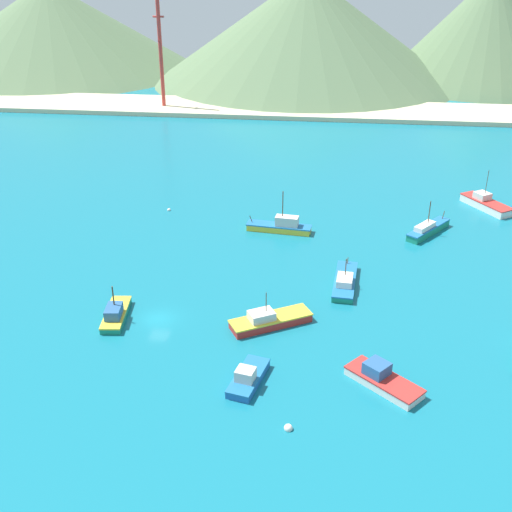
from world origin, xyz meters
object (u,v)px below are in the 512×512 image
object	(u,v)px
buoy_1	(288,428)
fishing_boat_1	(486,203)
fishing_boat_7	(382,379)
fishing_boat_10	(345,281)
fishing_boat_2	(248,378)
radio_tower	(161,53)
fishing_boat_0	(281,226)
buoy_0	(169,210)
fishing_boat_4	(428,229)
fishing_boat_6	(115,314)
fishing_boat_8	(269,320)

from	to	relation	value
buoy_1	fishing_boat_1	bearing A→B (deg)	63.06
fishing_boat_7	fishing_boat_10	distance (m)	22.36
fishing_boat_1	fishing_boat_2	xyz separation A→B (m)	(-36.53, -55.22, -0.18)
fishing_boat_1	fishing_boat_10	bearing A→B (deg)	-128.88
radio_tower	fishing_boat_0	bearing A→B (deg)	-63.40
fishing_boat_10	buoy_0	world-z (taller)	fishing_boat_10
fishing_boat_4	buoy_0	size ratio (longest dim) A/B	15.60
fishing_boat_0	fishing_boat_2	size ratio (longest dim) A/B	1.44
fishing_boat_2	fishing_boat_4	world-z (taller)	fishing_boat_4
fishing_boat_2	fishing_boat_6	distance (m)	21.64
fishing_boat_8	fishing_boat_7	bearing A→B (deg)	-37.98
fishing_boat_1	fishing_boat_2	bearing A→B (deg)	-123.49
fishing_boat_7	buoy_1	bearing A→B (deg)	-139.85
fishing_boat_0	buoy_0	distance (m)	21.89
fishing_boat_1	buoy_1	xyz separation A→B (m)	(-31.55, -62.09, -0.76)
fishing_boat_4	fishing_boat_2	bearing A→B (deg)	-120.07
fishing_boat_10	buoy_0	xyz separation A→B (m)	(-31.32, 24.07, -0.57)
fishing_boat_0	fishing_boat_6	xyz separation A→B (m)	(-18.98, -29.75, -0.17)
fishing_boat_4	fishing_boat_7	distance (m)	42.39
fishing_boat_2	fishing_boat_10	bearing A→B (deg)	65.09
fishing_boat_8	buoy_1	size ratio (longest dim) A/B	12.14
fishing_boat_4	buoy_0	bearing A→B (deg)	173.83
fishing_boat_6	buoy_0	world-z (taller)	fishing_boat_6
fishing_boat_7	radio_tower	size ratio (longest dim) A/B	0.29
fishing_boat_6	fishing_boat_7	bearing A→B (deg)	-16.21
fishing_boat_7	radio_tower	bearing A→B (deg)	114.49
fishing_boat_10	buoy_0	distance (m)	39.50
fishing_boat_7	fishing_boat_10	bearing A→B (deg)	99.98
fishing_boat_0	fishing_boat_8	xyz separation A→B (m)	(0.84, -28.89, -0.19)
fishing_boat_4	fishing_boat_7	xyz separation A→B (m)	(-9.92, -41.21, -0.03)
fishing_boat_8	buoy_1	world-z (taller)	fishing_boat_8
fishing_boat_7	fishing_boat_1	bearing A→B (deg)	67.96
fishing_boat_4	radio_tower	xyz separation A→B (m)	(-64.22, 77.97, 14.74)
fishing_boat_8	buoy_0	bearing A→B (deg)	121.39
fishing_boat_2	fishing_boat_7	world-z (taller)	fishing_boat_7
fishing_boat_10	fishing_boat_1	bearing A→B (deg)	51.12
fishing_boat_4	buoy_0	distance (m)	45.38
fishing_boat_0	fishing_boat_6	world-z (taller)	fishing_boat_0
buoy_1	fishing_boat_8	bearing A→B (deg)	101.34
fishing_boat_1	fishing_boat_6	xyz separation A→B (m)	(-55.14, -44.18, -0.11)
fishing_boat_8	fishing_boat_2	bearing A→B (deg)	-95.83
fishing_boat_0	fishing_boat_2	world-z (taller)	fishing_boat_0
fishing_boat_0	buoy_1	world-z (taller)	fishing_boat_0
buoy_0	fishing_boat_2	bearing A→B (deg)	-66.66
fishing_boat_4	buoy_1	world-z (taller)	fishing_boat_4
fishing_boat_1	fishing_boat_2	size ratio (longest dim) A/B	1.35
fishing_boat_0	fishing_boat_8	world-z (taller)	fishing_boat_0
fishing_boat_2	fishing_boat_8	xyz separation A→B (m)	(1.21, 11.90, 0.05)
fishing_boat_2	fishing_boat_8	size ratio (longest dim) A/B	0.72
fishing_boat_4	radio_tower	size ratio (longest dim) A/B	0.32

